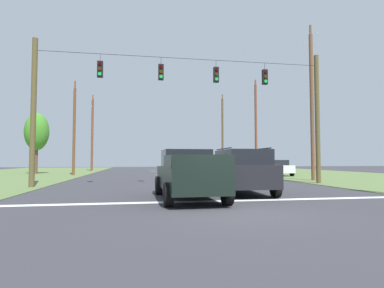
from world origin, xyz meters
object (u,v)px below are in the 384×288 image
pickup_truck (188,174)px  utility_pole_distant_right (92,133)px  overhead_signal_span (187,108)px  suv_black (241,170)px  tree_roadside_right (37,132)px  utility_pole_far_right (256,126)px  utility_pole_far_left (74,129)px  utility_pole_near_left (223,132)px  distant_car_crossing_white (277,167)px  utility_pole_mid_right (312,102)px

pickup_truck → utility_pole_distant_right: size_ratio=0.51×
overhead_signal_span → utility_pole_distant_right: utility_pole_distant_right is taller
overhead_signal_span → suv_black: size_ratio=3.63×
suv_black → utility_pole_distant_right: 33.10m
tree_roadside_right → utility_pole_far_right: bearing=-10.1°
suv_black → utility_pole_far_left: 21.91m
suv_black → utility_pole_far_left: (-10.98, 18.64, 3.49)m
utility_pole_far_right → utility_pole_far_left: size_ratio=1.09×
overhead_signal_span → utility_pole_near_left: utility_pole_near_left is taller
distant_car_crossing_white → utility_pole_distant_right: (-19.60, 16.20, 4.49)m
utility_pole_distant_right → pickup_truck: bearing=-75.6°
pickup_truck → utility_pole_distant_right: 33.76m
utility_pole_mid_right → utility_pole_far_left: utility_pole_mid_right is taller
utility_pole_far_right → utility_pole_near_left: (-0.26, 12.66, 0.41)m
overhead_signal_span → utility_pole_far_right: size_ratio=1.72×
overhead_signal_span → utility_pole_distant_right: (-9.24, 26.06, 0.60)m
distant_car_crossing_white → utility_pole_distant_right: 25.82m
overhead_signal_span → utility_pole_distant_right: bearing=109.5°
utility_pole_mid_right → tree_roadside_right: size_ratio=1.76×
overhead_signal_span → utility_pole_far_right: (9.61, 13.27, 0.51)m
utility_pole_mid_right → utility_pole_distant_right: 30.26m
distant_car_crossing_white → suv_black: bearing=-120.2°
utility_pole_far_right → overhead_signal_span: bearing=-125.9°
suv_black → utility_pole_far_right: (7.84, 18.14, 4.12)m
utility_pole_far_right → utility_pole_far_left: bearing=178.5°
suv_black → utility_pole_near_left: 32.04m
pickup_truck → tree_roadside_right: size_ratio=0.82×
utility_pole_far_right → utility_pole_distant_right: 22.78m
utility_pole_mid_right → utility_pole_near_left: 23.36m
suv_black → overhead_signal_span: bearing=110.0°
utility_pole_mid_right → utility_pole_far_left: 22.12m
suv_black → utility_pole_far_left: bearing=120.5°
utility_pole_near_left → tree_roadside_right: utility_pole_near_left is taller
utility_pole_near_left → utility_pole_far_left: 22.21m
utility_pole_mid_right → utility_pole_distant_right: utility_pole_mid_right is taller
utility_pole_distant_right → tree_roadside_right: (-4.55, -8.64, -0.73)m
distant_car_crossing_white → utility_pole_far_left: utility_pole_far_left is taller
utility_pole_far_right → utility_pole_near_left: size_ratio=0.91×
overhead_signal_span → utility_pole_mid_right: size_ratio=1.51×
utility_pole_near_left → tree_roadside_right: bearing=-159.8°
utility_pole_far_right → distant_car_crossing_white: bearing=-77.7°
overhead_signal_span → pickup_truck: (-0.91, -6.37, -3.70)m
tree_roadside_right → overhead_signal_span: bearing=-51.6°
utility_pole_near_left → utility_pole_far_left: utility_pole_near_left is taller
overhead_signal_span → suv_black: 6.32m
overhead_signal_span → tree_roadside_right: overhead_signal_span is taller
distant_car_crossing_white → utility_pole_far_right: (-0.74, 3.41, 4.39)m
utility_pole_far_left → distant_car_crossing_white: bearing=-11.3°
utility_pole_mid_right → utility_pole_far_right: bearing=91.1°
overhead_signal_span → utility_pole_mid_right: bearing=14.6°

